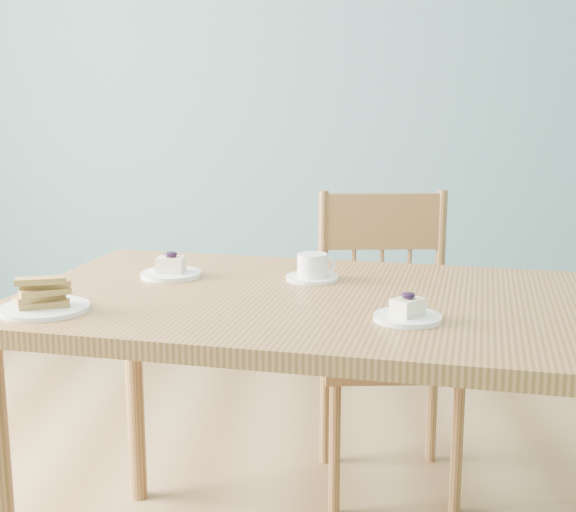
{
  "coord_description": "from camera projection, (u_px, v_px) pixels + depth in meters",
  "views": [
    {
      "loc": [
        0.16,
        -2.04,
        1.24
      ],
      "look_at": [
        0.1,
        -0.2,
        0.86
      ],
      "focal_mm": 50.0,
      "sensor_mm": 36.0,
      "label": 1
    }
  ],
  "objects": [
    {
      "name": "room",
      "position": [
        250.0,
        45.0,
        1.98
      ],
      "size": [
        5.01,
        5.01,
        2.71
      ],
      "color": "olive",
      "rests_on": "ground"
    },
    {
      "name": "dining_table",
      "position": [
        328.0,
        329.0,
        1.86
      ],
      "size": [
        1.58,
        1.1,
        0.77
      ],
      "rotation": [
        0.0,
        0.0,
        -0.2
      ],
      "color": "#A26B3D",
      "rests_on": "ground"
    },
    {
      "name": "dining_chair",
      "position": [
        387.0,
        339.0,
        2.51
      ],
      "size": [
        0.45,
        0.43,
        0.93
      ],
      "rotation": [
        0.0,
        0.0,
        0.07
      ],
      "color": "#A26B3D",
      "rests_on": "ground"
    },
    {
      "name": "cheesecake_plate_near",
      "position": [
        408.0,
        313.0,
        1.66
      ],
      "size": [
        0.14,
        0.14,
        0.06
      ],
      "rotation": [
        0.0,
        0.0,
        0.74
      ],
      "color": "white",
      "rests_on": "dining_table"
    },
    {
      "name": "cheesecake_plate_far",
      "position": [
        171.0,
        270.0,
        2.05
      ],
      "size": [
        0.15,
        0.15,
        0.07
      ],
      "rotation": [
        0.0,
        0.0,
        -0.09
      ],
      "color": "white",
      "rests_on": "dining_table"
    },
    {
      "name": "coffee_cup",
      "position": [
        313.0,
        269.0,
        2.01
      ],
      "size": [
        0.13,
        0.13,
        0.07
      ],
      "rotation": [
        0.0,
        0.0,
        0.13
      ],
      "color": "white",
      "rests_on": "dining_table"
    },
    {
      "name": "biscotti_plate",
      "position": [
        44.0,
        300.0,
        1.73
      ],
      "size": [
        0.19,
        0.19,
        0.08
      ],
      "rotation": [
        0.0,
        0.0,
        0.36
      ],
      "color": "white",
      "rests_on": "dining_table"
    }
  ]
}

